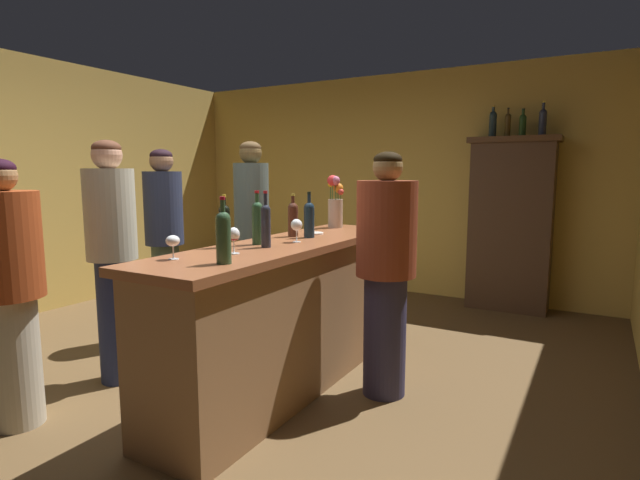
{
  "coord_description": "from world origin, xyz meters",
  "views": [
    {
      "loc": [
        2.36,
        -2.59,
        1.46
      ],
      "look_at": [
        0.92,
        -0.06,
        1.06
      ],
      "focal_mm": 27.67,
      "sensor_mm": 36.0,
      "label": 1
    }
  ],
  "objects_px": {
    "cheese_plate": "(314,233)",
    "patron_in_grey": "(112,251)",
    "display_bottle_center": "(523,124)",
    "patron_near_entrance": "(8,285)",
    "flower_arrangement": "(335,202)",
    "wine_bottle_malbec": "(309,218)",
    "wine_bottle_chardonnay": "(293,218)",
    "wine_glass_rear": "(234,236)",
    "display_bottle_midright": "(543,121)",
    "bartender": "(386,266)",
    "wine_bottle_pinot": "(223,235)",
    "wine_bottle_riesling": "(266,223)",
    "patron_by_cabinet": "(252,227)",
    "patron_in_navy": "(165,235)",
    "display_bottle_left": "(493,123)",
    "wine_glass_mid": "(297,225)",
    "display_bottle_midleft": "(508,124)",
    "wine_bottle_merlot": "(225,224)",
    "wine_glass_front": "(173,242)",
    "display_cabinet": "(510,221)",
    "bar_counter": "(287,315)",
    "wine_bottle_rose": "(257,221)"
  },
  "relations": [
    {
      "from": "cheese_plate",
      "to": "patron_in_grey",
      "type": "distance_m",
      "value": 1.42
    },
    {
      "from": "display_bottle_center",
      "to": "patron_near_entrance",
      "type": "height_order",
      "value": "display_bottle_center"
    },
    {
      "from": "flower_arrangement",
      "to": "cheese_plate",
      "type": "bearing_deg",
      "value": -81.88
    },
    {
      "from": "wine_bottle_malbec",
      "to": "patron_near_entrance",
      "type": "height_order",
      "value": "patron_near_entrance"
    },
    {
      "from": "wine_bottle_chardonnay",
      "to": "wine_glass_rear",
      "type": "height_order",
      "value": "wine_bottle_chardonnay"
    },
    {
      "from": "display_bottle_center",
      "to": "patron_in_grey",
      "type": "distance_m",
      "value": 4.07
    },
    {
      "from": "display_bottle_midright",
      "to": "bartender",
      "type": "bearing_deg",
      "value": -103.51
    },
    {
      "from": "wine_bottle_pinot",
      "to": "wine_bottle_riesling",
      "type": "distance_m",
      "value": 0.57
    },
    {
      "from": "patron_by_cabinet",
      "to": "patron_in_navy",
      "type": "bearing_deg",
      "value": -80.15
    },
    {
      "from": "wine_bottle_chardonnay",
      "to": "cheese_plate",
      "type": "height_order",
      "value": "wine_bottle_chardonnay"
    },
    {
      "from": "wine_bottle_riesling",
      "to": "patron_by_cabinet",
      "type": "xyz_separation_m",
      "value": [
        -0.96,
        1.1,
        -0.18
      ]
    },
    {
      "from": "cheese_plate",
      "to": "wine_bottle_pinot",
      "type": "bearing_deg",
      "value": -80.25
    },
    {
      "from": "wine_bottle_pinot",
      "to": "patron_in_grey",
      "type": "distance_m",
      "value": 1.3
    },
    {
      "from": "patron_by_cabinet",
      "to": "bartender",
      "type": "relative_size",
      "value": 1.09
    },
    {
      "from": "display_bottle_left",
      "to": "display_bottle_midright",
      "type": "distance_m",
      "value": 0.48
    },
    {
      "from": "wine_glass_mid",
      "to": "display_bottle_midleft",
      "type": "height_order",
      "value": "display_bottle_midleft"
    },
    {
      "from": "wine_glass_mid",
      "to": "wine_bottle_riesling",
      "type": "bearing_deg",
      "value": -98.64
    },
    {
      "from": "wine_glass_rear",
      "to": "patron_near_entrance",
      "type": "xyz_separation_m",
      "value": [
        -1.08,
        -0.67,
        -0.27
      ]
    },
    {
      "from": "wine_bottle_merlot",
      "to": "wine_glass_front",
      "type": "height_order",
      "value": "wine_bottle_merlot"
    },
    {
      "from": "patron_by_cabinet",
      "to": "display_cabinet",
      "type": "bearing_deg",
      "value": 100.42
    },
    {
      "from": "wine_bottle_merlot",
      "to": "patron_by_cabinet",
      "type": "xyz_separation_m",
      "value": [
        -0.74,
        1.23,
        -0.18
      ]
    },
    {
      "from": "wine_bottle_merlot",
      "to": "wine_bottle_riesling",
      "type": "xyz_separation_m",
      "value": [
        0.22,
        0.13,
        0.0
      ]
    },
    {
      "from": "wine_bottle_pinot",
      "to": "wine_bottle_malbec",
      "type": "height_order",
      "value": "wine_bottle_pinot"
    },
    {
      "from": "wine_bottle_chardonnay",
      "to": "display_bottle_midleft",
      "type": "relative_size",
      "value": 1.04
    },
    {
      "from": "cheese_plate",
      "to": "patron_near_entrance",
      "type": "height_order",
      "value": "patron_near_entrance"
    },
    {
      "from": "display_bottle_left",
      "to": "patron_by_cabinet",
      "type": "xyz_separation_m",
      "value": [
        -1.7,
        -1.95,
        -1.01
      ]
    },
    {
      "from": "wine_bottle_malbec",
      "to": "patron_near_entrance",
      "type": "xyz_separation_m",
      "value": [
        -1.09,
        -1.49,
        -0.31
      ]
    },
    {
      "from": "wine_glass_rear",
      "to": "patron_in_navy",
      "type": "height_order",
      "value": "patron_in_navy"
    },
    {
      "from": "wine_glass_mid",
      "to": "cheese_plate",
      "type": "xyz_separation_m",
      "value": [
        -0.12,
        0.43,
        -0.11
      ]
    },
    {
      "from": "bar_counter",
      "to": "wine_bottle_riesling",
      "type": "relative_size",
      "value": 6.8
    },
    {
      "from": "wine_bottle_malbec",
      "to": "patron_in_navy",
      "type": "relative_size",
      "value": 0.2
    },
    {
      "from": "wine_bottle_malbec",
      "to": "cheese_plate",
      "type": "bearing_deg",
      "value": 111.33
    },
    {
      "from": "display_bottle_midleft",
      "to": "wine_bottle_merlot",
      "type": "bearing_deg",
      "value": -109.24
    },
    {
      "from": "patron_in_grey",
      "to": "patron_by_cabinet",
      "type": "bearing_deg",
      "value": 60.95
    },
    {
      "from": "display_bottle_left",
      "to": "patron_in_grey",
      "type": "distance_m",
      "value": 3.93
    },
    {
      "from": "wine_glass_front",
      "to": "patron_near_entrance",
      "type": "distance_m",
      "value": 1.03
    },
    {
      "from": "wine_glass_front",
      "to": "patron_by_cabinet",
      "type": "distance_m",
      "value": 1.87
    },
    {
      "from": "wine_bottle_merlot",
      "to": "patron_in_grey",
      "type": "relative_size",
      "value": 0.19
    },
    {
      "from": "patron_in_navy",
      "to": "wine_bottle_riesling",
      "type": "bearing_deg",
      "value": -5.8
    },
    {
      "from": "wine_bottle_riesling",
      "to": "wine_glass_mid",
      "type": "height_order",
      "value": "wine_bottle_riesling"
    },
    {
      "from": "wine_bottle_pinot",
      "to": "flower_arrangement",
      "type": "distance_m",
      "value": 1.77
    },
    {
      "from": "bar_counter",
      "to": "display_bottle_left",
      "type": "distance_m",
      "value": 3.25
    },
    {
      "from": "patron_by_cabinet",
      "to": "wine_bottle_malbec",
      "type": "bearing_deg",
      "value": 23.97
    },
    {
      "from": "wine_glass_front",
      "to": "flower_arrangement",
      "type": "height_order",
      "value": "flower_arrangement"
    },
    {
      "from": "bar_counter",
      "to": "patron_near_entrance",
      "type": "distance_m",
      "value": 1.66
    },
    {
      "from": "wine_bottle_merlot",
      "to": "patron_in_navy",
      "type": "distance_m",
      "value": 1.47
    },
    {
      "from": "wine_bottle_rose",
      "to": "bar_counter",
      "type": "bearing_deg",
      "value": 60.05
    },
    {
      "from": "wine_bottle_rose",
      "to": "patron_near_entrance",
      "type": "height_order",
      "value": "patron_near_entrance"
    },
    {
      "from": "bar_counter",
      "to": "display_bottle_midleft",
      "type": "height_order",
      "value": "display_bottle_midleft"
    },
    {
      "from": "display_cabinet",
      "to": "patron_near_entrance",
      "type": "relative_size",
      "value": 1.19
    }
  ]
}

